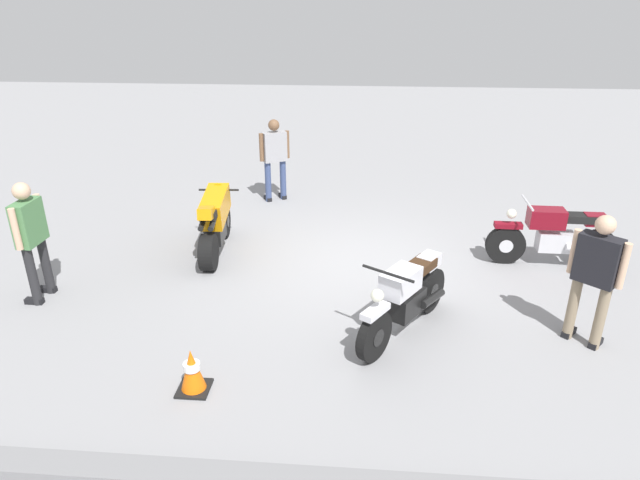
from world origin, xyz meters
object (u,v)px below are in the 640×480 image
at_px(motorcycle_silver_cruiser, 406,298).
at_px(motorcycle_orange_sportbike, 215,220).
at_px(motorcycle_maroon_cruiser, 554,236).
at_px(person_in_green_shirt, 31,233).
at_px(person_in_black_shirt, 595,272).
at_px(person_in_gray_shirt, 275,155).
at_px(traffic_cone, 192,371).

bearing_deg(motorcycle_silver_cruiser, motorcycle_orange_sportbike, -93.69).
height_order(motorcycle_maroon_cruiser, motorcycle_orange_sportbike, motorcycle_orange_sportbike).
distance_m(motorcycle_orange_sportbike, person_in_green_shirt, 2.83).
distance_m(motorcycle_orange_sportbike, person_in_black_shirt, 5.84).
distance_m(person_in_black_shirt, person_in_gray_shirt, 6.93).
xyz_separation_m(motorcycle_maroon_cruiser, person_in_gray_shirt, (4.99, -2.79, 0.49)).
distance_m(motorcycle_maroon_cruiser, motorcycle_silver_cruiser, 3.36).
height_order(person_in_green_shirt, person_in_gray_shirt, person_in_green_shirt).
bearing_deg(motorcycle_silver_cruiser, person_in_green_shirt, -62.49).
bearing_deg(motorcycle_maroon_cruiser, person_in_black_shirt, 84.41).
height_order(motorcycle_silver_cruiser, person_in_green_shirt, person_in_green_shirt).
bearing_deg(person_in_gray_shirt, person_in_black_shirt, -167.37).
relative_size(motorcycle_silver_cruiser, person_in_gray_shirt, 1.04).
height_order(motorcycle_orange_sportbike, motorcycle_silver_cruiser, motorcycle_orange_sportbike).
relative_size(person_in_green_shirt, person_in_gray_shirt, 1.01).
bearing_deg(person_in_green_shirt, person_in_black_shirt, 176.90).
relative_size(person_in_black_shirt, person_in_green_shirt, 0.98).
bearing_deg(motorcycle_silver_cruiser, motorcycle_maroon_cruiser, 164.64).
xyz_separation_m(person_in_black_shirt, traffic_cone, (4.68, 1.33, -0.75)).
height_order(motorcycle_orange_sportbike, person_in_gray_shirt, person_in_gray_shirt).
relative_size(person_in_green_shirt, traffic_cone, 3.35).
xyz_separation_m(person_in_green_shirt, traffic_cone, (-2.79, 1.87, -0.77)).
relative_size(motorcycle_maroon_cruiser, traffic_cone, 3.95).
xyz_separation_m(person_in_black_shirt, person_in_green_shirt, (7.47, -0.54, 0.02)).
relative_size(motorcycle_silver_cruiser, traffic_cone, 3.43).
relative_size(motorcycle_maroon_cruiser, motorcycle_orange_sportbike, 1.07).
xyz_separation_m(motorcycle_orange_sportbike, motorcycle_silver_cruiser, (-3.08, 2.29, -0.07)).
bearing_deg(motorcycle_maroon_cruiser, traffic_cone, 37.15).
height_order(person_in_green_shirt, traffic_cone, person_in_green_shirt).
distance_m(motorcycle_silver_cruiser, traffic_cone, 2.80).
xyz_separation_m(motorcycle_maroon_cruiser, person_in_green_shirt, (7.73, 1.74, 0.51)).
bearing_deg(person_in_green_shirt, traffic_cone, 147.24).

